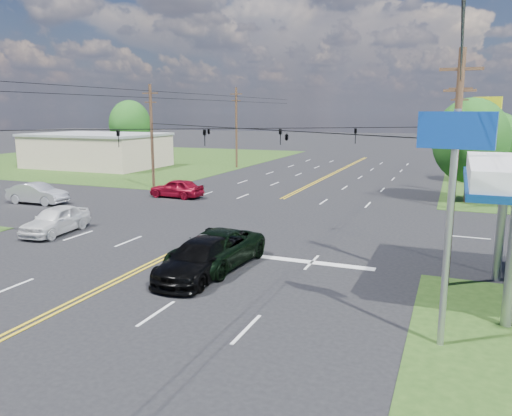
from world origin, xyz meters
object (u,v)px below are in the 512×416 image
at_px(polesign_se, 454,166).
at_px(tree_far_l, 130,124).
at_px(pole_nw, 152,135).
at_px(pole_right_far, 458,129).
at_px(retail_nw, 97,151).
at_px(tree_right_b, 495,141).
at_px(pole_left_far, 236,127).
at_px(suv_black, 199,259).
at_px(pickup_white, 56,220).
at_px(tree_right_a, 471,141).
at_px(pole_se, 454,168).
at_px(pickup_dkgreen, 215,250).
at_px(pole_ne, 456,142).
at_px(sedan_silver, 37,193).

bearing_deg(polesign_se, tree_far_l, 133.88).
relative_size(pole_nw, pole_right_far, 0.95).
distance_m(retail_nw, tree_right_b, 46.60).
bearing_deg(pole_left_far, tree_far_l, 168.11).
bearing_deg(polesign_se, retail_nw, 139.44).
bearing_deg(polesign_se, suv_black, 163.47).
relative_size(retail_nw, tree_far_l, 1.83).
height_order(pole_right_far, pickup_white, pole_right_far).
xyz_separation_m(pole_left_far, tree_right_a, (27.00, -16.00, -0.30)).
bearing_deg(retail_nw, tree_right_b, 2.46).
height_order(pole_nw, pole_right_far, pole_right_far).
relative_size(tree_right_b, suv_black, 1.29).
height_order(pole_se, pickup_white, pole_se).
height_order(pole_left_far, polesign_se, pole_left_far).
xyz_separation_m(pickup_dkgreen, suv_black, (0.00, -1.58, -0.02)).
bearing_deg(retail_nw, pole_nw, -37.41).
bearing_deg(pickup_dkgreen, pole_se, 11.23).
bearing_deg(retail_nw, pole_se, -35.79).
height_order(pickup_dkgreen, polesign_se, polesign_se).
xyz_separation_m(retail_nw, pickup_dkgreen, (33.00, -32.25, -1.18)).
xyz_separation_m(retail_nw, pole_se, (43.00, -31.00, 2.92)).
distance_m(pole_ne, pickup_dkgreen, 22.08).
bearing_deg(pole_right_far, pole_se, -90.00).
height_order(suv_black, polesign_se, polesign_se).
bearing_deg(tree_right_b, tree_far_l, 170.63).
distance_m(pole_nw, sedan_silver, 11.55).
bearing_deg(retail_nw, polesign_se, -40.56).
distance_m(pickup_white, sedan_silver, 10.97).
xyz_separation_m(tree_far_l, pickup_white, (23.39, -40.00, -4.38)).
relative_size(pole_right_far, sedan_silver, 2.05).
distance_m(tree_right_a, suv_black, 26.56).
relative_size(pole_right_far, pickup_white, 2.09).
distance_m(pole_right_far, tree_right_a, 16.03).
bearing_deg(suv_black, tree_right_a, 65.18).
height_order(pole_nw, pole_ne, same).
distance_m(pole_ne, pole_left_far, 32.20).
relative_size(retail_nw, pickup_white, 3.35).
relative_size(pole_left_far, tree_right_a, 1.22).
bearing_deg(retail_nw, pickup_white, -54.51).
bearing_deg(pickup_white, tree_far_l, 114.45).
bearing_deg(suv_black, pole_nw, 127.48).
bearing_deg(pole_se, retail_nw, 144.21).
distance_m(pole_left_far, pole_right_far, 26.00).
bearing_deg(sedan_silver, pole_left_far, -10.31).
bearing_deg(pole_left_far, tree_right_a, -30.65).
relative_size(pole_se, sedan_silver, 1.94).
height_order(retail_nw, tree_far_l, tree_far_l).
bearing_deg(pole_se, sedan_silver, 165.10).
bearing_deg(polesign_se, sedan_silver, 155.34).
distance_m(pole_right_far, pickup_dkgreen, 39.78).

